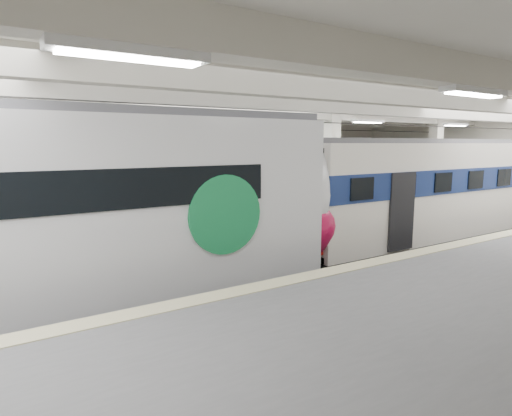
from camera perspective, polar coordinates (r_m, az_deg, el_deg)
station_hall at (r=11.38m, az=7.66°, el=4.48°), size 36.00×24.00×5.75m
modern_emu at (r=10.76m, az=-20.04°, el=-0.82°), size 15.28×3.15×4.86m
older_rer at (r=17.94m, az=21.58°, el=2.14°), size 12.68×2.80×4.22m
far_train at (r=16.85m, az=-14.16°, el=1.94°), size 13.10×3.13×4.19m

